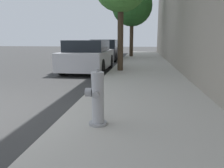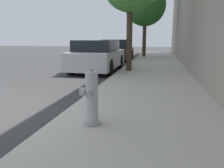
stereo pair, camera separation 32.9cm
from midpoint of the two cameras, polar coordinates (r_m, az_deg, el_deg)
name	(u,v)px [view 1 (the left image)]	position (r m, az deg, el deg)	size (l,w,h in m)	color
sidewalk_slab	(146,122)	(3.65, 6.32, -9.90)	(2.82, 40.00, 0.13)	#B7B2A8
fire_hydrant	(97,99)	(3.27, -6.72, -3.95)	(0.32, 0.34, 0.85)	#97979C
parked_car_near	(88,56)	(9.79, -7.17, 7.20)	(1.79, 3.88, 1.36)	#B7B7BC
parked_car_mid	(106,50)	(15.02, -2.29, 8.76)	(1.74, 4.08, 1.39)	black
street_tree_far	(132,6)	(17.16, 4.67, 19.68)	(2.99, 2.99, 5.22)	#423323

